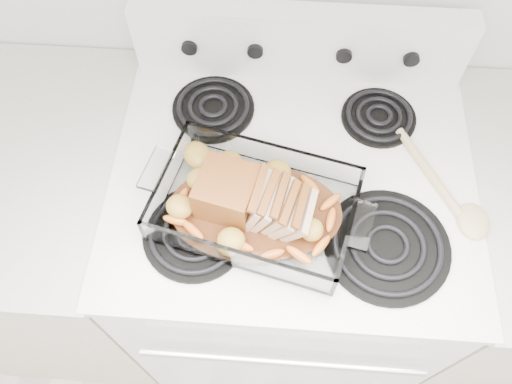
# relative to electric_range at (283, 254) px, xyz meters

# --- Properties ---
(electric_range) EXTENTS (0.78, 0.70, 1.12)m
(electric_range) POSITION_rel_electric_range_xyz_m (0.00, 0.00, 0.00)
(electric_range) COLOR white
(electric_range) RESTS_ON ground
(counter_left) EXTENTS (0.58, 0.68, 0.93)m
(counter_left) POSITION_rel_electric_range_xyz_m (-0.67, -0.00, -0.02)
(counter_left) COLOR beige
(counter_left) RESTS_ON ground
(counter_right) EXTENTS (0.58, 0.68, 0.93)m
(counter_right) POSITION_rel_electric_range_xyz_m (0.66, -0.00, -0.02)
(counter_right) COLOR beige
(counter_right) RESTS_ON ground
(baking_dish) EXTENTS (0.38, 0.25, 0.07)m
(baking_dish) POSITION_rel_electric_range_xyz_m (-0.07, -0.11, 0.48)
(baking_dish) COLOR white
(baking_dish) RESTS_ON electric_range
(pork_roast) EXTENTS (0.23, 0.11, 0.09)m
(pork_roast) POSITION_rel_electric_range_xyz_m (-0.10, -0.11, 0.51)
(pork_roast) COLOR brown
(pork_roast) RESTS_ON baking_dish
(roast_vegetables) EXTENTS (0.35, 0.19, 0.04)m
(roast_vegetables) POSITION_rel_electric_range_xyz_m (-0.08, -0.07, 0.49)
(roast_vegetables) COLOR orange
(roast_vegetables) RESTS_ON baking_dish
(wooden_spoon) EXTENTS (0.17, 0.26, 0.02)m
(wooden_spoon) POSITION_rel_electric_range_xyz_m (0.33, -0.05, 0.46)
(wooden_spoon) COLOR tan
(wooden_spoon) RESTS_ON electric_range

